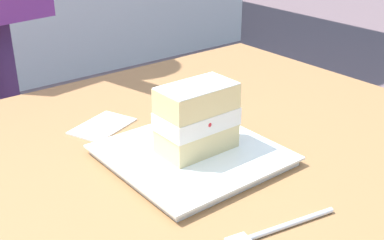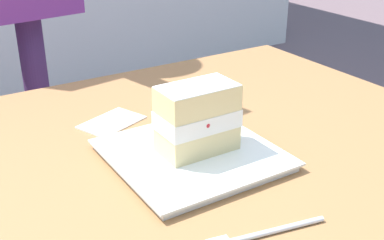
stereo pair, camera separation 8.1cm
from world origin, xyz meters
name	(u,v)px [view 1 (the left image)]	position (x,y,z in m)	size (l,w,h in m)	color
dessert_plate	(192,155)	(-0.20, 0.00, 0.75)	(0.27, 0.27, 0.02)	white
cake_slice	(195,117)	(-0.21, 0.00, 0.81)	(0.13, 0.08, 0.12)	#EAD18C
dessert_fork	(275,229)	(-0.17, 0.22, 0.74)	(0.17, 0.05, 0.01)	silver
paper_napkin	(102,126)	(-0.15, -0.21, 0.74)	(0.14, 0.12, 0.00)	silver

